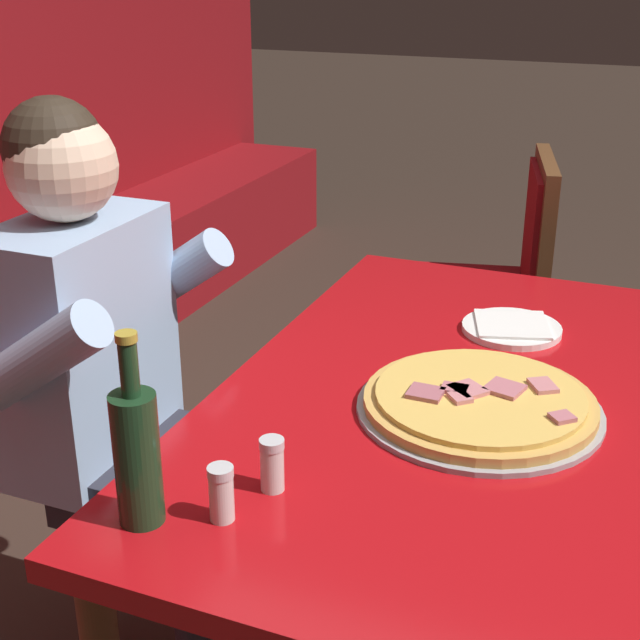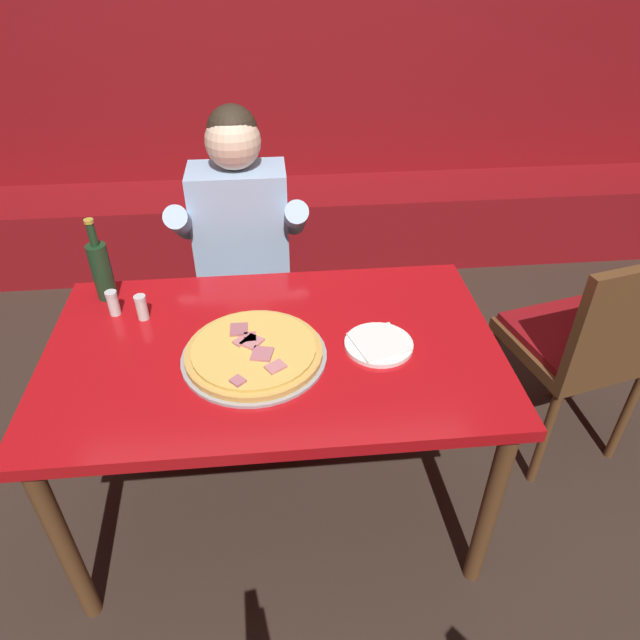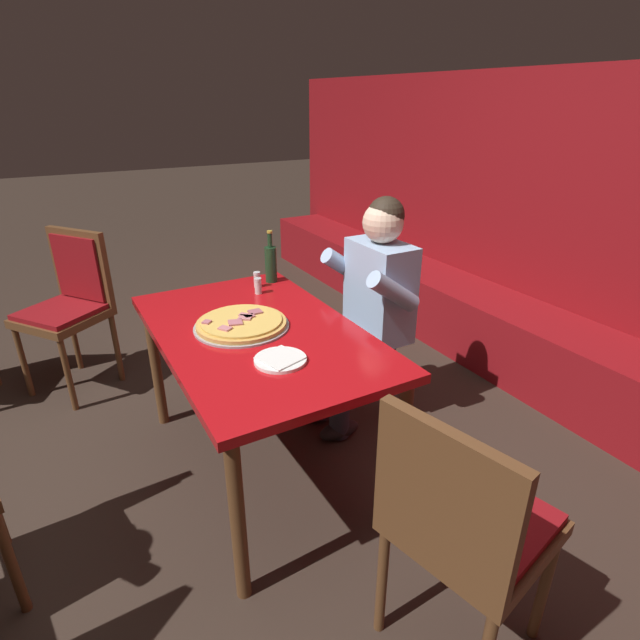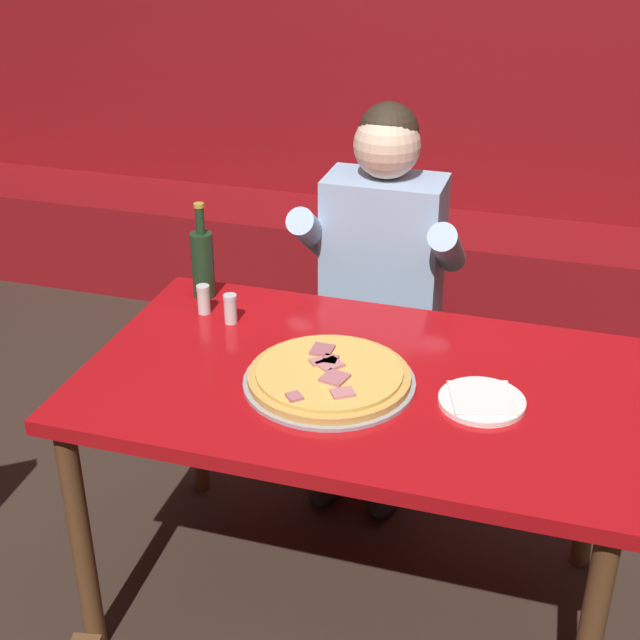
{
  "view_description": "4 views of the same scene",
  "coord_description": "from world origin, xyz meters",
  "px_view_note": "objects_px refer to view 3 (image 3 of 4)",
  "views": [
    {
      "loc": [
        -1.44,
        -0.32,
        1.52
      ],
      "look_at": [
        0.01,
        0.28,
        0.86
      ],
      "focal_mm": 50.0,
      "sensor_mm": 36.0,
      "label": 1
    },
    {
      "loc": [
        0.01,
        -1.37,
        1.86
      ],
      "look_at": [
        0.16,
        0.18,
        0.72
      ],
      "focal_mm": 32.0,
      "sensor_mm": 36.0,
      "label": 2
    },
    {
      "loc": [
        1.91,
        -0.75,
        1.72
      ],
      "look_at": [
        0.09,
        0.27,
        0.79
      ],
      "focal_mm": 28.0,
      "sensor_mm": 36.0,
      "label": 3
    },
    {
      "loc": [
        0.47,
        -1.88,
        1.94
      ],
      "look_at": [
        -0.17,
        0.24,
        0.78
      ],
      "focal_mm": 50.0,
      "sensor_mm": 36.0,
      "label": 4
    }
  ],
  "objects_px": {
    "pizza": "(241,324)",
    "dining_chair_side_aisle": "(70,299)",
    "diner_seated_blue_shirt": "(366,306)",
    "main_dining_table": "(258,346)",
    "plate_white_paper": "(280,359)",
    "beer_bottle": "(271,263)",
    "shaker_parmesan": "(258,287)",
    "dining_chair_near_right": "(462,519)",
    "shaker_black_pepper": "(257,280)"
  },
  "relations": [
    {
      "from": "pizza",
      "to": "dining_chair_side_aisle",
      "type": "xyz_separation_m",
      "value": [
        -1.27,
        -0.64,
        -0.2
      ]
    },
    {
      "from": "diner_seated_blue_shirt",
      "to": "dining_chair_side_aisle",
      "type": "relative_size",
      "value": 1.28
    },
    {
      "from": "main_dining_table",
      "to": "plate_white_paper",
      "type": "height_order",
      "value": "plate_white_paper"
    },
    {
      "from": "beer_bottle",
      "to": "shaker_parmesan",
      "type": "bearing_deg",
      "value": -44.73
    },
    {
      "from": "plate_white_paper",
      "to": "shaker_parmesan",
      "type": "xyz_separation_m",
      "value": [
        -0.74,
        0.22,
        0.03
      ]
    },
    {
      "from": "beer_bottle",
      "to": "dining_chair_near_right",
      "type": "bearing_deg",
      "value": -5.3
    },
    {
      "from": "pizza",
      "to": "shaker_parmesan",
      "type": "xyz_separation_m",
      "value": [
        -0.36,
        0.23,
        0.02
      ]
    },
    {
      "from": "plate_white_paper",
      "to": "shaker_black_pepper",
      "type": "distance_m",
      "value": 0.87
    },
    {
      "from": "dining_chair_side_aisle",
      "to": "shaker_parmesan",
      "type": "bearing_deg",
      "value": 43.65
    },
    {
      "from": "pizza",
      "to": "plate_white_paper",
      "type": "distance_m",
      "value": 0.38
    },
    {
      "from": "dining_chair_side_aisle",
      "to": "dining_chair_near_right",
      "type": "height_order",
      "value": "dining_chair_side_aisle"
    },
    {
      "from": "pizza",
      "to": "dining_chair_side_aisle",
      "type": "bearing_deg",
      "value": -153.32
    },
    {
      "from": "main_dining_table",
      "to": "dining_chair_near_right",
      "type": "height_order",
      "value": "dining_chair_near_right"
    },
    {
      "from": "pizza",
      "to": "diner_seated_blue_shirt",
      "type": "bearing_deg",
      "value": 94.07
    },
    {
      "from": "main_dining_table",
      "to": "plate_white_paper",
      "type": "xyz_separation_m",
      "value": [
        0.32,
        -0.04,
        0.09
      ]
    },
    {
      "from": "shaker_black_pepper",
      "to": "shaker_parmesan",
      "type": "xyz_separation_m",
      "value": [
        0.1,
        -0.03,
        0.0
      ]
    },
    {
      "from": "plate_white_paper",
      "to": "dining_chair_side_aisle",
      "type": "height_order",
      "value": "dining_chair_side_aisle"
    },
    {
      "from": "main_dining_table",
      "to": "diner_seated_blue_shirt",
      "type": "relative_size",
      "value": 1.08
    },
    {
      "from": "main_dining_table",
      "to": "beer_bottle",
      "type": "xyz_separation_m",
      "value": [
        -0.55,
        0.32,
        0.19
      ]
    },
    {
      "from": "pizza",
      "to": "shaker_parmesan",
      "type": "relative_size",
      "value": 5.03
    },
    {
      "from": "plate_white_paper",
      "to": "shaker_black_pepper",
      "type": "height_order",
      "value": "shaker_black_pepper"
    },
    {
      "from": "beer_bottle",
      "to": "shaker_parmesan",
      "type": "height_order",
      "value": "beer_bottle"
    },
    {
      "from": "shaker_parmesan",
      "to": "diner_seated_blue_shirt",
      "type": "bearing_deg",
      "value": 57.71
    },
    {
      "from": "main_dining_table",
      "to": "pizza",
      "type": "height_order",
      "value": "pizza"
    },
    {
      "from": "dining_chair_side_aisle",
      "to": "main_dining_table",
      "type": "bearing_deg",
      "value": 27.5
    },
    {
      "from": "main_dining_table",
      "to": "shaker_black_pepper",
      "type": "xyz_separation_m",
      "value": [
        -0.51,
        0.22,
        0.12
      ]
    },
    {
      "from": "shaker_parmesan",
      "to": "dining_chair_near_right",
      "type": "relative_size",
      "value": 0.09
    },
    {
      "from": "pizza",
      "to": "shaker_black_pepper",
      "type": "relative_size",
      "value": 5.03
    },
    {
      "from": "beer_bottle",
      "to": "dining_chair_side_aisle",
      "type": "relative_size",
      "value": 0.29
    },
    {
      "from": "main_dining_table",
      "to": "dining_chair_near_right",
      "type": "xyz_separation_m",
      "value": [
        1.15,
        0.16,
        -0.11
      ]
    },
    {
      "from": "pizza",
      "to": "dining_chair_side_aisle",
      "type": "relative_size",
      "value": 0.43
    },
    {
      "from": "shaker_parmesan",
      "to": "dining_chair_side_aisle",
      "type": "height_order",
      "value": "dining_chair_side_aisle"
    },
    {
      "from": "pizza",
      "to": "main_dining_table",
      "type": "bearing_deg",
      "value": 42.88
    },
    {
      "from": "beer_bottle",
      "to": "dining_chair_near_right",
      "type": "height_order",
      "value": "beer_bottle"
    },
    {
      "from": "shaker_black_pepper",
      "to": "shaker_parmesan",
      "type": "height_order",
      "value": "same"
    },
    {
      "from": "main_dining_table",
      "to": "beer_bottle",
      "type": "relative_size",
      "value": 4.73
    },
    {
      "from": "pizza",
      "to": "diner_seated_blue_shirt",
      "type": "relative_size",
      "value": 0.34
    },
    {
      "from": "main_dining_table",
      "to": "shaker_black_pepper",
      "type": "height_order",
      "value": "shaker_black_pepper"
    },
    {
      "from": "dining_chair_near_right",
      "to": "shaker_black_pepper",
      "type": "bearing_deg",
      "value": 178.18
    },
    {
      "from": "diner_seated_blue_shirt",
      "to": "dining_chair_near_right",
      "type": "distance_m",
      "value": 1.36
    },
    {
      "from": "plate_white_paper",
      "to": "dining_chair_side_aisle",
      "type": "distance_m",
      "value": 1.79
    },
    {
      "from": "pizza",
      "to": "dining_chair_near_right",
      "type": "height_order",
      "value": "dining_chair_near_right"
    },
    {
      "from": "pizza",
      "to": "diner_seated_blue_shirt",
      "type": "distance_m",
      "value": 0.72
    },
    {
      "from": "shaker_black_pepper",
      "to": "dining_chair_near_right",
      "type": "relative_size",
      "value": 0.09
    },
    {
      "from": "pizza",
      "to": "plate_white_paper",
      "type": "xyz_separation_m",
      "value": [
        0.38,
        0.02,
        -0.01
      ]
    },
    {
      "from": "plate_white_paper",
      "to": "dining_chair_near_right",
      "type": "bearing_deg",
      "value": 13.49
    },
    {
      "from": "main_dining_table",
      "to": "shaker_black_pepper",
      "type": "bearing_deg",
      "value": 157.08
    },
    {
      "from": "beer_bottle",
      "to": "main_dining_table",
      "type": "bearing_deg",
      "value": -30.06
    },
    {
      "from": "beer_bottle",
      "to": "shaker_black_pepper",
      "type": "height_order",
      "value": "beer_bottle"
    },
    {
      "from": "plate_white_paper",
      "to": "diner_seated_blue_shirt",
      "type": "distance_m",
      "value": 0.83
    }
  ]
}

